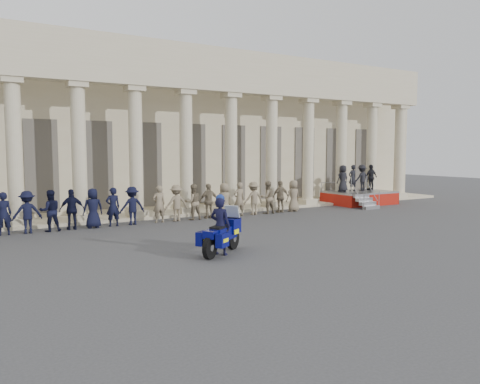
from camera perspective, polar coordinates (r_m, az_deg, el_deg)
The scene contains 6 objects.
ground at distance 16.31m, azimuth 0.96°, elevation -6.54°, with size 90.00×90.00×0.00m, color #3A3A3C.
building at distance 29.58m, azimuth -14.35°, elevation 7.31°, with size 40.00×12.50×9.00m.
officer_rank at distance 20.98m, azimuth -15.60°, elevation -1.79°, with size 20.93×0.64×1.70m.
reviewing_stand at distance 29.73m, azimuth 14.34°, elevation 0.95°, with size 3.93×3.85×2.41m.
motorcycle at distance 14.92m, azimuth -2.20°, elevation -5.13°, with size 1.99×1.61×1.48m.
rider at distance 14.76m, azimuth -2.42°, elevation -4.02°, with size 0.74×0.80×1.92m.
Camera 1 is at (-8.41, -13.59, 3.28)m, focal length 35.00 mm.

